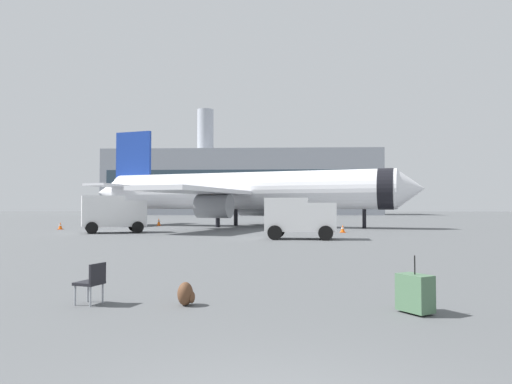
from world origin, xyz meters
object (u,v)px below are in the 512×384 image
safety_cone_near (298,222)px  safety_cone_mid (159,222)px  cargo_van (300,216)px  traveller_backpack (186,294)px  gate_chair (92,281)px  rolling_suitcase (415,293)px  service_truck (113,212)px  safety_cone_outer (343,229)px  airplane_at_gate (243,191)px  safety_cone_far (60,226)px

safety_cone_near → safety_cone_mid: safety_cone_mid is taller
cargo_van → safety_cone_mid: (-14.08, 20.10, -1.04)m
cargo_van → safety_cone_mid: cargo_van is taller
traveller_backpack → gate_chair: (-1.97, 0.01, 0.27)m
rolling_suitcase → traveller_backpack: bearing=173.4°
safety_cone_mid → service_truck: bearing=-90.8°
traveller_backpack → rolling_suitcase: bearing=-6.6°
rolling_suitcase → traveller_backpack: size_ratio=2.29×
safety_cone_outer → rolling_suitcase: 27.80m
airplane_at_gate → safety_cone_far: airplane_at_gate is taller
cargo_van → safety_cone_outer: bearing=63.2°
cargo_van → traveller_backpack: cargo_van is taller
service_truck → rolling_suitcase: (15.40, -26.79, -1.22)m
service_truck → safety_cone_outer: size_ratio=8.53×
cargo_van → safety_cone_mid: 24.56m
safety_cone_mid → gate_chair: bearing=-77.6°
cargo_van → rolling_suitcase: cargo_van is taller
safety_cone_near → safety_cone_outer: safety_cone_near is taller
safety_cone_far → gate_chair: bearing=-63.6°
service_truck → cargo_van: (14.27, -6.60, -0.16)m
service_truck → safety_cone_mid: 13.55m
service_truck → gate_chair: 27.76m
safety_cone_near → safety_cone_far: size_ratio=0.94×
rolling_suitcase → gate_chair: size_ratio=1.28×
airplane_at_gate → rolling_suitcase: airplane_at_gate is taller
safety_cone_mid → gate_chair: 40.71m
safety_cone_far → cargo_van: bearing=-29.1°
safety_cone_outer → service_truck: bearing=-177.2°
cargo_van → rolling_suitcase: size_ratio=4.15×
safety_cone_outer → rolling_suitcase: bearing=-95.5°
safety_cone_mid → safety_cone_far: 10.85m
cargo_van → safety_cone_far: cargo_van is taller
airplane_at_gate → rolling_suitcase: size_ratio=31.89×
safety_cone_mid → rolling_suitcase: rolling_suitcase is taller
airplane_at_gate → safety_cone_far: size_ratio=53.07×
safety_cone_near → safety_cone_mid: size_ratio=0.74×
service_truck → traveller_backpack: bearing=-67.5°
cargo_van → gate_chair: size_ratio=5.31×
gate_chair → traveller_backpack: bearing=-0.2°
safety_cone_near → gate_chair: 43.37m
airplane_at_gate → safety_cone_outer: bearing=-51.3°
rolling_suitcase → safety_cone_far: bearing=124.6°
safety_cone_near → traveller_backpack: safety_cone_near is taller
airplane_at_gate → safety_cone_mid: size_ratio=41.92×
service_truck → safety_cone_far: (-6.60, 5.04, -1.28)m
cargo_van → gate_chair: bearing=-105.2°
gate_chair → safety_cone_outer: bearing=71.4°
airplane_at_gate → service_truck: airplane_at_gate is taller
service_truck → cargo_van: 15.72m
service_truck → safety_cone_mid: size_ratio=6.31×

